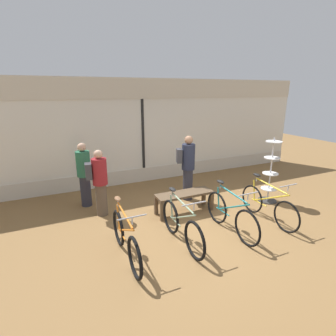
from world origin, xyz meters
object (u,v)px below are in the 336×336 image
customer_near_rack (99,181)px  bicycle_left (181,226)px  display_bench (184,196)px  customer_by_window (187,166)px  customer_mid_floor (84,174)px  bicycle_right (230,215)px  bicycle_far_right (268,205)px  bicycle_far_left (126,239)px  accessory_rack (270,176)px

customer_near_rack → bicycle_left: bearing=-58.4°
display_bench → customer_near_rack: bearing=159.2°
customer_by_window → customer_mid_floor: (-2.54, 0.70, -0.08)m
customer_by_window → bicycle_right: bearing=-90.7°
bicycle_far_right → bicycle_left: bearing=-179.3°
bicycle_left → customer_near_rack: bearing=121.6°
bicycle_right → bicycle_far_right: bicycle_right is taller
bicycle_far_left → display_bench: (1.78, 1.19, 0.03)m
bicycle_far_left → bicycle_left: size_ratio=1.01×
customer_mid_floor → customer_by_window: bearing=-15.5°
bicycle_far_right → display_bench: bicycle_far_right is taller
bicycle_right → customer_mid_floor: 3.65m
bicycle_right → bicycle_far_right: (1.07, 0.07, -0.01)m
bicycle_far_left → bicycle_right: size_ratio=1.00×
bicycle_far_right → accessory_rack: (0.85, 0.82, 0.32)m
customer_mid_floor → bicycle_far_right: bearing=-35.3°
customer_by_window → customer_mid_floor: size_ratio=1.06×
accessory_rack → display_bench: accessory_rack is taller
customer_near_rack → customer_mid_floor: (-0.24, 0.69, 0.01)m
bicycle_left → customer_mid_floor: bearing=118.6°
bicycle_far_right → customer_mid_floor: size_ratio=1.04×
bicycle_left → bicycle_far_right: 2.19m
bicycle_far_left → customer_near_rack: 1.95m
bicycle_left → accessory_rack: size_ratio=0.98×
customer_near_rack → display_bench: bearing=-20.8°
bicycle_right → accessory_rack: 2.14m
bicycle_far_left → customer_by_window: (2.23, 1.87, 0.56)m
customer_near_rack → customer_mid_floor: 0.73m
bicycle_far_right → customer_near_rack: size_ratio=1.08×
customer_near_rack → customer_mid_floor: size_ratio=0.97×
display_bench → customer_by_window: (0.44, 0.68, 0.53)m
bicycle_right → display_bench: bicycle_right is taller
display_bench → bicycle_far_left: bearing=-146.4°
bicycle_far_left → display_bench: 2.14m
accessory_rack → customer_mid_floor: (-4.44, 1.72, 0.15)m
customer_by_window → accessory_rack: bearing=-28.1°
accessory_rack → display_bench: bearing=171.9°
bicycle_left → bicycle_far_right: bicycle_left is taller
bicycle_right → accessory_rack: size_ratio=1.00×
customer_by_window → bicycle_far_left: bearing=-140.0°
accessory_rack → customer_by_window: (-1.90, 1.02, 0.24)m
bicycle_right → accessory_rack: accessory_rack is taller
accessory_rack → customer_mid_floor: bearing=158.8°
bicycle_far_left → customer_by_window: bearing=40.0°
bicycle_far_right → customer_mid_floor: bearing=144.7°
display_bench → customer_by_window: 0.97m
bicycle_far_left → bicycle_far_right: 3.28m
bicycle_right → customer_by_window: bearing=89.3°
bicycle_far_left → customer_mid_floor: size_ratio=1.05×
bicycle_far_left → customer_near_rack: bearing=92.0°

